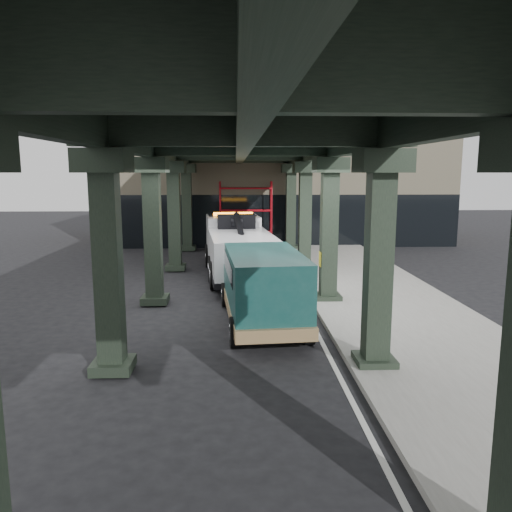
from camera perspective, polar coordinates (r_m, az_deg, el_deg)
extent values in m
plane|color=black|center=(15.55, -0.05, -7.32)|extent=(90.00, 90.00, 0.00)
cube|color=gray|center=(18.18, 14.07, -4.88)|extent=(5.00, 40.00, 0.15)
cube|color=silver|center=(17.62, 5.25, -5.32)|extent=(0.12, 38.00, 0.01)
cube|color=black|center=(11.51, 13.81, -0.78)|extent=(0.55, 0.55, 5.00)
cube|color=black|center=(11.34, 14.26, 10.48)|extent=(1.10, 1.10, 0.50)
cube|color=black|center=(12.13, 13.37, -11.63)|extent=(0.90, 0.90, 0.24)
cube|color=black|center=(17.29, 8.34, 2.76)|extent=(0.55, 0.55, 5.00)
cube|color=black|center=(17.18, 8.52, 10.23)|extent=(1.10, 1.10, 0.50)
cube|color=black|center=(17.71, 8.16, -4.72)|extent=(0.90, 0.90, 0.24)
cube|color=black|center=(23.19, 5.61, 4.51)|extent=(0.55, 0.55, 5.00)
cube|color=black|center=(23.10, 5.71, 10.07)|extent=(1.10, 1.10, 0.50)
cube|color=black|center=(23.50, 5.52, -1.14)|extent=(0.90, 0.90, 0.24)
cube|color=black|center=(29.12, 3.99, 5.54)|extent=(0.55, 0.55, 5.00)
cube|color=black|center=(29.05, 4.04, 9.97)|extent=(1.10, 1.10, 0.50)
cube|color=black|center=(29.37, 3.94, 1.02)|extent=(0.90, 0.90, 0.24)
cube|color=black|center=(11.41, -16.54, -0.99)|extent=(0.55, 0.55, 5.00)
cube|color=black|center=(11.24, -17.09, 10.36)|extent=(1.10, 1.10, 0.50)
cube|color=black|center=(12.04, -16.01, -11.92)|extent=(0.90, 0.90, 0.24)
cube|color=black|center=(17.23, -11.70, 2.64)|extent=(0.55, 0.55, 5.00)
cube|color=black|center=(17.11, -11.96, 10.14)|extent=(1.10, 1.10, 0.50)
cube|color=black|center=(17.65, -11.45, -4.86)|extent=(0.90, 0.90, 0.24)
cube|color=black|center=(23.14, -9.32, 4.42)|extent=(0.55, 0.55, 5.00)
cube|color=black|center=(23.05, -9.47, 10.00)|extent=(1.10, 1.10, 0.50)
cube|color=black|center=(23.45, -9.16, -1.24)|extent=(0.90, 0.90, 0.24)
cube|color=black|center=(29.08, -7.90, 5.47)|extent=(0.55, 0.55, 5.00)
cube|color=black|center=(29.02, -8.00, 9.90)|extent=(1.10, 1.10, 0.50)
cube|color=black|center=(29.33, -7.79, 0.94)|extent=(0.90, 0.90, 0.24)
cube|color=black|center=(17.21, 8.59, 12.90)|extent=(0.35, 32.00, 1.10)
cube|color=black|center=(17.14, -12.05, 12.81)|extent=(0.35, 32.00, 1.10)
cube|color=black|center=(16.91, -1.72, 13.06)|extent=(0.35, 32.00, 1.10)
cube|color=black|center=(16.97, -1.73, 15.42)|extent=(7.40, 32.00, 0.30)
cube|color=#C6B793|center=(34.98, 1.95, 8.68)|extent=(22.00, 10.00, 8.00)
cylinder|color=#B20E19|center=(29.90, -4.07, 4.68)|extent=(0.08, 0.08, 4.00)
cylinder|color=#B20E19|center=(29.10, -4.12, 4.55)|extent=(0.08, 0.08, 4.00)
cylinder|color=#B20E19|center=(29.96, 1.69, 4.71)|extent=(0.08, 0.08, 4.00)
cylinder|color=#B20E19|center=(29.16, 1.80, 4.58)|extent=(0.08, 0.08, 4.00)
cylinder|color=#B20E19|center=(29.99, -1.18, 2.80)|extent=(3.00, 0.08, 0.08)
cylinder|color=#B20E19|center=(29.86, -1.19, 5.27)|extent=(3.00, 0.08, 0.08)
cylinder|color=#B20E19|center=(29.80, -1.20, 7.77)|extent=(3.00, 0.08, 0.08)
cube|color=black|center=(21.21, -2.01, -0.79)|extent=(1.74, 7.70, 0.25)
cube|color=white|center=(23.63, -2.66, 2.39)|extent=(2.62, 2.66, 1.83)
cube|color=white|center=(24.76, -2.88, 1.52)|extent=(2.45, 0.94, 0.92)
cube|color=black|center=(23.83, -2.73, 3.68)|extent=(2.36, 1.53, 0.87)
cube|color=white|center=(19.95, -1.68, 0.48)|extent=(2.92, 5.30, 1.43)
cube|color=orange|center=(23.33, -2.64, 4.81)|extent=(1.85, 0.46, 0.16)
cube|color=black|center=(21.83, -2.27, 3.95)|extent=(1.68, 0.76, 0.61)
cylinder|color=black|center=(20.04, -1.75, 2.73)|extent=(0.58, 3.57, 1.37)
cube|color=black|center=(17.62, -0.76, -4.10)|extent=(0.44, 1.45, 0.18)
cube|color=black|center=(16.94, -0.46, -4.83)|extent=(1.65, 0.41, 0.18)
cylinder|color=black|center=(24.01, -5.37, 0.01)|extent=(0.46, 1.15, 1.12)
cylinder|color=silver|center=(24.01, -5.37, 0.01)|extent=(0.45, 0.65, 0.62)
cylinder|color=black|center=(24.20, -0.07, 0.13)|extent=(0.46, 1.15, 1.12)
cylinder|color=silver|center=(24.20, -0.07, 0.13)|extent=(0.45, 0.65, 0.62)
cylinder|color=black|center=(20.71, -4.97, -1.51)|extent=(0.46, 1.15, 1.12)
cylinder|color=silver|center=(20.71, -4.97, -1.51)|extent=(0.45, 0.65, 0.62)
cylinder|color=black|center=(20.93, 1.17, -1.35)|extent=(0.46, 1.15, 1.12)
cylinder|color=silver|center=(20.93, 1.17, -1.35)|extent=(0.45, 0.65, 0.62)
cylinder|color=black|center=(19.41, -4.77, -2.25)|extent=(0.46, 1.15, 1.12)
cylinder|color=silver|center=(19.41, -4.77, -2.25)|extent=(0.45, 0.65, 0.62)
cylinder|color=black|center=(19.65, 1.77, -2.07)|extent=(0.46, 1.15, 1.12)
cylinder|color=silver|center=(19.65, 1.77, -2.07)|extent=(0.45, 0.65, 0.62)
cube|color=#12403D|center=(17.04, -0.25, -2.63)|extent=(2.06, 1.22, 0.87)
cube|color=#12403D|center=(14.37, 0.97, -3.33)|extent=(2.37, 4.51, 1.89)
cube|color=#95764C|center=(14.94, 0.76, -5.91)|extent=(2.50, 5.57, 0.34)
cube|color=black|center=(16.51, -0.10, -0.28)|extent=(1.92, 0.57, 0.81)
cube|color=black|center=(14.56, 0.82, -1.22)|extent=(2.33, 3.64, 0.53)
cube|color=silver|center=(17.62, -0.45, -3.51)|extent=(1.94, 0.27, 0.29)
cylinder|color=black|center=(17.02, -3.48, -4.43)|extent=(0.34, 0.83, 0.81)
cylinder|color=silver|center=(17.02, -3.48, -4.43)|extent=(0.34, 0.47, 0.45)
cylinder|color=black|center=(17.24, 2.97, -4.25)|extent=(0.34, 0.83, 0.81)
cylinder|color=silver|center=(17.24, 2.97, -4.25)|extent=(0.34, 0.47, 0.45)
cylinder|color=black|center=(13.12, -2.40, -8.69)|extent=(0.34, 0.83, 0.81)
cylinder|color=silver|center=(13.12, -2.40, -8.69)|extent=(0.34, 0.47, 0.45)
cylinder|color=black|center=(13.40, 5.97, -8.34)|extent=(0.34, 0.83, 0.81)
cylinder|color=silver|center=(13.40, 5.97, -8.34)|extent=(0.34, 0.47, 0.45)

